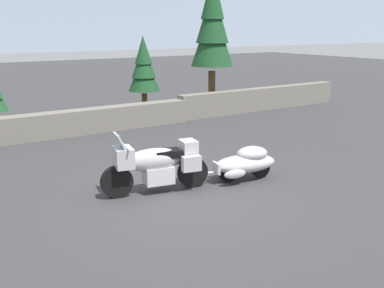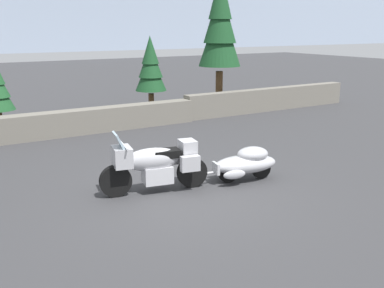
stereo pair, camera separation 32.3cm
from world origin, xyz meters
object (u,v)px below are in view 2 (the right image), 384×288
at_px(touring_motorcycle, 154,163).
at_px(car_shaped_trailer, 246,163).
at_px(pine_tree_secondary, 150,66).
at_px(pine_tree_tall, 220,24).

xyz_separation_m(touring_motorcycle, car_shaped_trailer, (2.07, -0.42, -0.21)).
bearing_deg(pine_tree_secondary, touring_motorcycle, -115.97).
height_order(touring_motorcycle, pine_tree_tall, pine_tree_tall).
bearing_deg(pine_tree_tall, pine_tree_secondary, 175.21).
bearing_deg(pine_tree_secondary, pine_tree_tall, -4.79).
xyz_separation_m(touring_motorcycle, pine_tree_secondary, (3.64, 7.47, 1.29)).
relative_size(car_shaped_trailer, pine_tree_tall, 0.40).
distance_m(touring_motorcycle, pine_tree_tall, 10.22).
distance_m(pine_tree_tall, pine_tree_secondary, 3.40).
height_order(car_shaped_trailer, pine_tree_secondary, pine_tree_secondary).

